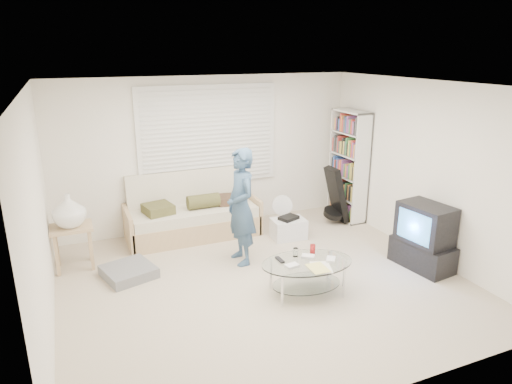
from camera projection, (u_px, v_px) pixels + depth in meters
name	position (u px, v px, depth m)	size (l,w,h in m)	color
ground	(263.00, 282.00, 5.93)	(5.00, 5.00, 0.00)	#BEAD94
room_shell	(249.00, 152.00, 5.86)	(5.02, 4.52, 2.51)	white
window_blinds	(209.00, 136.00, 7.39)	(2.32, 0.08, 1.62)	silver
futon_sofa	(193.00, 216.00, 7.32)	(2.09, 0.84, 1.02)	tan
grey_floor_pillow	(129.00, 272.00, 6.05)	(0.61, 0.61, 0.14)	slate
side_table	(69.00, 214.00, 6.07)	(0.54, 0.44, 1.07)	tan
bookshelf	(348.00, 166.00, 7.91)	(0.30, 0.80, 1.91)	white
guitar_case	(336.00, 199.00, 7.80)	(0.40, 0.37, 0.98)	black
floor_fan	(281.00, 209.00, 7.65)	(0.35, 0.23, 0.57)	white
storage_bin	(288.00, 228.00, 7.26)	(0.55, 0.40, 0.37)	white
tv_unit	(424.00, 237.00, 6.21)	(0.55, 0.88, 0.91)	black
coffee_table	(307.00, 268.00, 5.56)	(1.22, 0.86, 0.54)	silver
standing_person	(241.00, 207.00, 6.26)	(0.60, 0.39, 1.64)	navy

